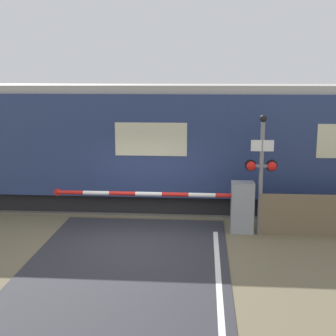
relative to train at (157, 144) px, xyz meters
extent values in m
plane|color=#6B6047|center=(-0.14, -3.87, -1.97)|extent=(80.00, 80.00, 0.00)
cube|color=#666056|center=(-0.14, 0.00, -1.95)|extent=(36.00, 3.20, 0.03)
cube|color=#595451|center=(-0.14, -0.72, -1.89)|extent=(36.00, 0.08, 0.10)
cube|color=#595451|center=(-0.14, 0.72, -1.89)|extent=(36.00, 0.08, 0.10)
cube|color=black|center=(0.00, 0.00, -1.67)|extent=(19.12, 2.71, 0.60)
cube|color=navy|center=(0.00, 0.00, 0.13)|extent=(20.78, 3.19, 3.00)
cube|color=#ADA89E|center=(0.00, 0.00, 1.76)|extent=(20.37, 2.94, 0.24)
cube|color=beige|center=(0.00, -1.61, 0.36)|extent=(2.08, 0.02, 0.96)
cube|color=gray|center=(2.57, -2.75, -1.28)|extent=(0.60, 0.44, 1.37)
cylinder|color=gray|center=(2.57, -2.75, -0.97)|extent=(0.16, 0.16, 0.18)
cylinder|color=red|center=(2.21, -2.75, -0.97)|extent=(0.72, 0.11, 0.11)
cylinder|color=white|center=(1.49, -2.75, -0.97)|extent=(0.72, 0.11, 0.11)
cylinder|color=red|center=(0.78, -2.75, -0.97)|extent=(0.72, 0.11, 0.11)
cylinder|color=white|center=(0.06, -2.75, -0.97)|extent=(0.72, 0.11, 0.11)
cylinder|color=red|center=(-0.65, -2.75, -0.97)|extent=(0.72, 0.11, 0.11)
cylinder|color=white|center=(-1.37, -2.75, -0.97)|extent=(0.72, 0.11, 0.11)
cylinder|color=red|center=(-2.09, -2.75, -0.97)|extent=(0.72, 0.11, 0.11)
cylinder|color=red|center=(-2.44, -2.75, -0.97)|extent=(0.20, 0.02, 0.20)
cylinder|color=gray|center=(3.02, -2.84, -0.49)|extent=(0.11, 0.11, 2.96)
cube|color=gray|center=(3.02, -2.84, -0.13)|extent=(0.66, 0.07, 0.07)
sphere|color=red|center=(2.75, -2.89, -0.13)|extent=(0.24, 0.24, 0.24)
sphere|color=red|center=(3.28, -2.89, -0.13)|extent=(0.24, 0.24, 0.24)
cylinder|color=black|center=(2.75, -2.78, -0.13)|extent=(0.30, 0.06, 0.30)
cylinder|color=black|center=(3.28, -2.78, -0.13)|extent=(0.30, 0.06, 0.30)
cube|color=white|center=(3.02, -2.88, 0.40)|extent=(0.58, 0.02, 0.29)
sphere|color=black|center=(3.02, -2.84, 1.09)|extent=(0.18, 0.18, 0.18)
camera|label=1|loc=(1.53, -14.86, 2.18)|focal=50.00mm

